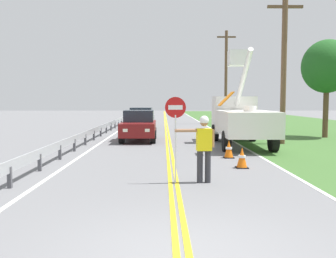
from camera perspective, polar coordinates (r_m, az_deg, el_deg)
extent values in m
plane|color=slate|center=(5.57, 2.33, -19.16)|extent=(160.00, 160.00, 0.00)
cube|color=#3D662D|center=(27.85, 24.49, -0.59)|extent=(16.00, 110.00, 0.01)
cube|color=yellow|center=(25.19, -0.33, -0.68)|extent=(0.11, 110.00, 0.01)
cube|color=yellow|center=(25.20, 0.08, -0.68)|extent=(0.11, 110.00, 0.01)
cube|color=silver|center=(25.49, 8.00, -0.66)|extent=(0.12, 110.00, 0.01)
cube|color=silver|center=(25.41, -8.27, -0.68)|extent=(0.12, 110.00, 0.01)
cylinder|color=#2D2D33|center=(10.11, 6.19, -5.81)|extent=(0.16, 0.16, 0.88)
cylinder|color=#2D2D33|center=(10.07, 4.96, -5.84)|extent=(0.16, 0.16, 0.88)
cube|color=yellow|center=(9.99, 5.61, -1.64)|extent=(0.42, 0.27, 0.60)
cylinder|color=#996B4C|center=(9.88, 2.77, -0.23)|extent=(0.61, 0.14, 0.09)
cylinder|color=#996B4C|center=(10.03, 6.95, -1.45)|extent=(0.09, 0.09, 0.48)
sphere|color=#996B4C|center=(9.95, 5.63, 1.05)|extent=(0.22, 0.22, 0.22)
sphere|color=white|center=(9.95, 5.63, 1.34)|extent=(0.25, 0.25, 0.25)
cylinder|color=silver|center=(9.90, 1.15, -3.16)|extent=(0.04, 0.04, 1.85)
cylinder|color=#B71414|center=(9.81, 1.16, 3.37)|extent=(0.56, 0.03, 0.56)
cube|color=white|center=(9.79, 1.17, 3.36)|extent=(0.38, 0.01, 0.12)
cube|color=white|center=(17.45, 11.92, 0.95)|extent=(2.42, 4.66, 1.10)
cube|color=white|center=(20.83, 10.09, 2.21)|extent=(2.25, 2.16, 2.00)
cube|color=#1E2833|center=(21.84, 9.66, 3.10)|extent=(1.98, 0.11, 0.90)
cylinder|color=silver|center=(16.52, 12.58, 3.08)|extent=(0.56, 0.56, 0.24)
cylinder|color=silver|center=(18.22, 11.54, 7.48)|extent=(0.33, 3.55, 2.65)
cube|color=white|center=(19.99, 10.66, 10.74)|extent=(0.92, 0.92, 0.80)
cube|color=orange|center=(15.45, 8.97, 4.64)|extent=(0.61, 0.82, 0.59)
cylinder|color=black|center=(20.55, 7.31, -0.58)|extent=(0.34, 0.93, 0.92)
cylinder|color=black|center=(20.89, 12.93, -0.58)|extent=(0.34, 0.93, 0.92)
cylinder|color=black|center=(16.32, 9.03, -1.88)|extent=(0.34, 0.93, 0.92)
cylinder|color=black|center=(16.74, 16.03, -1.84)|extent=(0.34, 0.93, 0.92)
cube|color=maroon|center=(20.51, -4.55, 0.10)|extent=(1.86, 4.11, 0.72)
cube|color=#1E2833|center=(20.72, -4.52, 2.03)|extent=(1.63, 1.73, 0.64)
cube|color=#EAEACC|center=(18.46, -3.23, -0.21)|extent=(0.24, 0.06, 0.16)
cube|color=#EAEACC|center=(18.53, -6.64, -0.21)|extent=(0.24, 0.06, 0.16)
cylinder|color=black|center=(19.24, -2.34, -1.25)|extent=(0.28, 0.68, 0.68)
cylinder|color=black|center=(19.35, -7.20, -1.24)|extent=(0.28, 0.68, 0.68)
cylinder|color=black|center=(21.77, -2.19, -0.59)|extent=(0.28, 0.68, 0.68)
cylinder|color=black|center=(21.87, -6.49, -0.59)|extent=(0.28, 0.68, 0.68)
cube|color=#4C5156|center=(28.63, -4.20, 1.31)|extent=(1.95, 4.15, 0.72)
cube|color=#1E2833|center=(28.85, -4.17, 2.69)|extent=(1.67, 1.77, 0.64)
cube|color=#EAEACC|center=(26.56, -3.40, 1.19)|extent=(0.24, 0.07, 0.16)
cube|color=#EAEACC|center=(26.67, -5.77, 1.19)|extent=(0.24, 0.07, 0.16)
cylinder|color=black|center=(27.33, -2.72, 0.42)|extent=(0.30, 0.69, 0.68)
cylinder|color=black|center=(27.48, -6.13, 0.42)|extent=(0.30, 0.69, 0.68)
cylinder|color=black|center=(29.86, -2.42, 0.75)|extent=(0.30, 0.69, 0.68)
cylinder|color=black|center=(30.00, -5.55, 0.75)|extent=(0.30, 0.69, 0.68)
cylinder|color=brown|center=(19.95, 17.49, 8.67)|extent=(0.28, 0.28, 7.58)
cube|color=brown|center=(20.45, 17.70, 17.61)|extent=(1.80, 0.14, 0.14)
cylinder|color=brown|center=(36.37, 8.97, 7.87)|extent=(0.28, 0.28, 8.95)
cube|color=brown|center=(36.81, 9.04, 13.90)|extent=(1.80, 0.14, 0.14)
cone|color=orange|center=(12.47, 11.39, -4.35)|extent=(0.36, 0.36, 0.70)
cylinder|color=white|center=(12.46, 11.40, -4.19)|extent=(0.25, 0.25, 0.08)
cube|color=black|center=(12.52, 11.37, -5.87)|extent=(0.40, 0.40, 0.03)
cone|color=orange|center=(14.57, 9.41, -3.07)|extent=(0.36, 0.36, 0.70)
cylinder|color=white|center=(14.57, 9.41, -2.93)|extent=(0.25, 0.25, 0.08)
cube|color=black|center=(14.62, 9.39, -4.37)|extent=(0.40, 0.40, 0.03)
cube|color=#9EA0A3|center=(22.28, -10.89, -0.01)|extent=(0.06, 32.00, 0.32)
cube|color=#4C4C51|center=(10.28, -23.34, -6.91)|extent=(0.10, 0.10, 0.55)
cube|color=#4C4C51|center=(12.38, -19.27, -4.92)|extent=(0.10, 0.10, 0.55)
cube|color=#4C4C51|center=(14.54, -16.42, -3.50)|extent=(0.10, 0.10, 0.55)
cube|color=#4C4C51|center=(16.74, -14.31, -2.45)|extent=(0.10, 0.10, 0.55)
cube|color=#4C4C51|center=(18.95, -12.70, -1.63)|extent=(0.10, 0.10, 0.55)
cube|color=#4C4C51|center=(21.18, -11.42, -0.99)|extent=(0.10, 0.10, 0.55)
cube|color=#4C4C51|center=(23.42, -10.39, -0.47)|extent=(0.10, 0.10, 0.55)
cube|color=#4C4C51|center=(25.67, -9.54, -0.04)|extent=(0.10, 0.10, 0.55)
cube|color=#4C4C51|center=(27.93, -8.83, 0.32)|extent=(0.10, 0.10, 0.55)
cube|color=#4C4C51|center=(30.19, -8.22, 0.63)|extent=(0.10, 0.10, 0.55)
cube|color=#4C4C51|center=(32.45, -7.70, 0.89)|extent=(0.10, 0.10, 0.55)
cube|color=#4C4C51|center=(34.72, -7.24, 1.12)|extent=(0.10, 0.10, 0.55)
cube|color=#4C4C51|center=(36.99, -6.85, 1.32)|extent=(0.10, 0.10, 0.55)
cylinder|color=brown|center=(24.31, 23.23, 2.32)|extent=(0.32, 0.32, 3.00)
ellipsoid|color=#1E561E|center=(24.39, 23.43, 8.90)|extent=(3.00, 3.00, 3.20)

